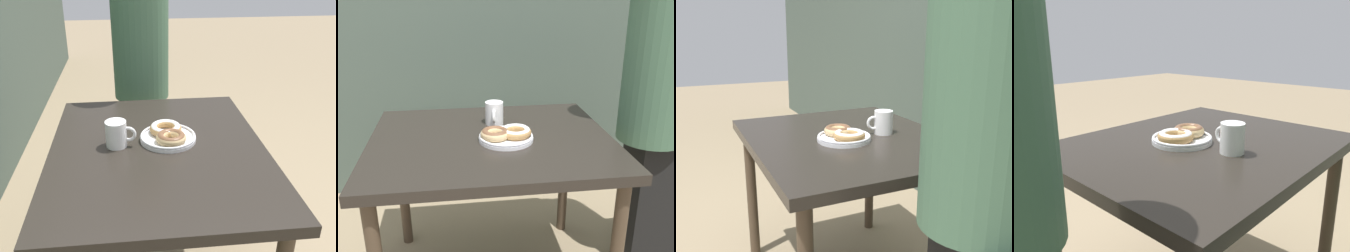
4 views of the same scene
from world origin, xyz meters
TOP-DOWN VIEW (x-y plane):
  - dining_table at (0.00, 0.19)m, footprint 0.97×0.80m
  - donut_plate at (0.05, 0.15)m, footprint 0.23×0.22m
  - coffee_mug at (0.03, 0.34)m, footprint 0.08×0.11m

SIDE VIEW (x-z plane):
  - dining_table at x=0.00m, z-range 0.27..0.99m
  - donut_plate at x=0.05m, z-range 0.72..0.77m
  - coffee_mug at x=0.03m, z-range 0.72..0.82m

